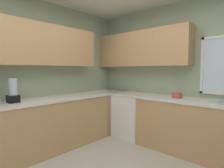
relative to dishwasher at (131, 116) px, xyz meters
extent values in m
cube|color=#9EAD8E|center=(0.89, 0.37, 0.88)|extent=(3.84, 0.06, 2.61)
cube|color=#9EAD8E|center=(-1.00, -1.57, 0.88)|extent=(0.06, 3.94, 2.61)
cube|color=white|center=(1.23, 0.33, 1.02)|extent=(0.04, 0.04, 0.94)
cube|color=tan|center=(-0.81, -1.77, 1.37)|extent=(0.32, 2.67, 0.70)
cube|color=tan|center=(0.07, 0.18, 1.37)|extent=(2.07, 0.32, 0.70)
cube|color=tan|center=(-0.66, -1.57, 0.00)|extent=(0.62, 3.52, 0.86)
cube|color=silver|center=(-0.66, -1.57, 0.45)|extent=(0.65, 3.55, 0.04)
cube|color=tan|center=(1.10, 0.03, 0.00)|extent=(2.90, 0.62, 0.86)
cube|color=silver|center=(1.10, 0.03, 0.45)|extent=(2.93, 0.65, 0.04)
cube|color=white|center=(0.00, 0.00, 0.00)|extent=(0.60, 0.60, 0.85)
cylinder|color=#B74C42|center=(0.94, 0.03, 0.52)|extent=(0.17, 0.17, 0.09)
cube|color=black|center=(-0.66, -2.03, 0.53)|extent=(0.15, 0.15, 0.11)
cylinder|color=#B2BCC6|center=(-0.66, -2.03, 0.71)|extent=(0.12, 0.12, 0.25)
camera|label=1|loc=(2.21, -3.03, 0.95)|focal=29.55mm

